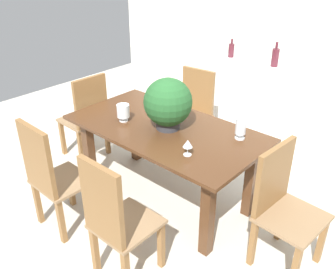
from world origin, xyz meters
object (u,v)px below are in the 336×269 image
(crystal_vase_right, at_px, (123,111))
(kitchen_counter, at_px, (280,105))
(flower_centerpiece, at_px, (168,103))
(wine_bottle_green, at_px, (231,50))
(chair_head_end, at_px, (87,114))
(wine_bottle_dark, at_px, (275,57))
(chair_near_left, at_px, (50,174))
(crystal_vase_center_near, at_px, (153,100))
(chair_near_right, at_px, (115,219))
(wine_glass, at_px, (188,144))
(dining_table, at_px, (165,140))
(chair_foot_end, at_px, (282,202))
(crystal_vase_left, at_px, (241,127))
(wine_bottle_amber, at_px, (257,50))
(chair_far_left, at_px, (193,107))

(crystal_vase_right, height_order, kitchen_counter, crystal_vase_right)
(flower_centerpiece, distance_m, wine_bottle_green, 1.87)
(chair_head_end, bearing_deg, wine_bottle_dark, 146.93)
(chair_near_left, bearing_deg, wine_bottle_dark, -99.38)
(crystal_vase_center_near, bearing_deg, wine_bottle_dark, 74.79)
(chair_near_right, distance_m, crystal_vase_center_near, 1.40)
(flower_centerpiece, distance_m, crystal_vase_right, 0.46)
(wine_glass, relative_size, wine_bottle_green, 0.57)
(chair_near_left, bearing_deg, dining_table, -112.01)
(chair_near_right, bearing_deg, wine_bottle_dark, -84.23)
(chair_foot_end, xyz_separation_m, chair_head_end, (-2.30, -0.01, 0.00))
(crystal_vase_right, distance_m, wine_glass, 0.82)
(crystal_vase_center_near, xyz_separation_m, wine_glass, (0.79, -0.44, -0.01))
(kitchen_counter, relative_size, wine_bottle_green, 7.57)
(wine_glass, bearing_deg, crystal_vase_left, 72.52)
(chair_foot_end, bearing_deg, crystal_vase_right, 100.22)
(chair_near_right, relative_size, wine_bottle_amber, 3.37)
(chair_foot_end, relative_size, wine_bottle_green, 4.22)
(chair_near_right, xyz_separation_m, wine_bottle_green, (-0.89, 2.74, 0.46))
(dining_table, xyz_separation_m, chair_near_right, (0.40, -0.95, -0.09))
(chair_foot_end, height_order, chair_head_end, chair_head_end)
(crystal_vase_center_near, relative_size, wine_bottle_green, 0.78)
(chair_near_right, bearing_deg, chair_near_left, -0.71)
(chair_foot_end, relative_size, crystal_vase_right, 6.05)
(crystal_vase_center_near, bearing_deg, dining_table, -30.74)
(chair_far_left, relative_size, wine_glass, 7.35)
(chair_near_left, bearing_deg, chair_far_left, -88.88)
(crystal_vase_center_near, distance_m, wine_glass, 0.90)
(crystal_vase_left, relative_size, wine_bottle_amber, 0.60)
(wine_bottle_amber, bearing_deg, dining_table, -84.24)
(chair_near_right, height_order, wine_bottle_amber, wine_bottle_amber)
(kitchen_counter, bearing_deg, crystal_vase_center_near, -109.02)
(dining_table, height_order, flower_centerpiece, flower_centerpiece)
(chair_head_end, relative_size, crystal_vase_center_near, 5.48)
(chair_far_left, xyz_separation_m, flower_centerpiece, (0.44, -0.93, 0.47))
(chair_near_left, distance_m, wine_bottle_dark, 2.83)
(dining_table, height_order, wine_bottle_amber, wine_bottle_amber)
(flower_centerpiece, bearing_deg, crystal_vase_right, -158.05)
(crystal_vase_center_near, xyz_separation_m, wine_bottle_green, (-0.16, 1.59, 0.14))
(crystal_vase_left, bearing_deg, chair_head_end, -171.51)
(chair_near_left, relative_size, wine_bottle_green, 4.44)
(flower_centerpiece, relative_size, wine_bottle_green, 2.00)
(crystal_vase_right, relative_size, kitchen_counter, 0.09)
(crystal_vase_center_near, relative_size, kitchen_counter, 0.10)
(chair_far_left, bearing_deg, chair_foot_end, -36.08)
(chair_foot_end, distance_m, crystal_vase_left, 0.69)
(chair_far_left, xyz_separation_m, wine_bottle_amber, (0.21, 0.96, 0.51))
(chair_far_left, height_order, crystal_vase_left, chair_far_left)
(chair_head_end, distance_m, chair_near_right, 1.81)
(wine_bottle_green, distance_m, wine_bottle_amber, 0.32)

